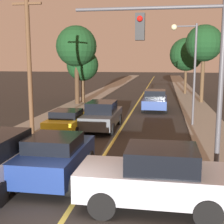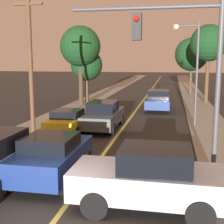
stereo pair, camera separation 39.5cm
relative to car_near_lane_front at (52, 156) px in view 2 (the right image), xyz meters
name	(u,v)px [view 2 (the right image)]	position (x,y,z in m)	size (l,w,h in m)	color
road_surface	(151,91)	(1.12, 32.99, -0.84)	(8.04, 80.00, 0.01)	#2D2B28
sidewalk_left	(113,89)	(-4.14, 32.99, -0.79)	(2.50, 80.00, 0.12)	gray
sidewalk_right	(190,91)	(6.39, 32.99, -0.79)	(2.50, 80.00, 0.12)	gray
car_near_lane_front	(52,156)	(0.00, 0.00, 0.00)	(2.01, 3.94, 1.62)	navy
car_near_lane_second	(104,115)	(0.00, 8.28, 0.01)	(1.93, 4.81, 1.71)	#474C51
car_outer_lane_second	(68,121)	(-1.77, 6.91, -0.14)	(1.87, 3.81, 1.36)	gold
car_far_oncoming	(158,100)	(2.93, 16.22, -0.01)	(2.04, 4.77, 1.67)	navy
car_crossing_right	(150,178)	(3.51, -1.53, 0.06)	(4.35, 1.99, 1.79)	#A5A8B2
traffic_signal_mast	(183,58)	(4.35, 1.03, 3.38)	(5.10, 0.42, 6.02)	#47474C
streetlamp_right	(191,60)	(5.10, 10.00, 3.31)	(1.59, 0.36, 6.21)	#47474C
utility_pole_left	(30,62)	(-3.49, 5.93, 3.20)	(1.60, 0.24, 7.53)	#513823
tree_left_near	(80,47)	(-4.31, 18.02, 4.50)	(3.69, 3.69, 7.12)	#3D2B1C
tree_left_far	(87,65)	(-4.09, 19.27, 2.81)	(3.03, 3.03, 5.08)	#4C3823
tree_right_near	(192,54)	(6.17, 28.59, 3.94)	(3.92, 3.92, 6.64)	#4C3823
tree_right_far	(209,44)	(7.25, 21.03, 4.82)	(3.44, 3.44, 7.31)	#4C3823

